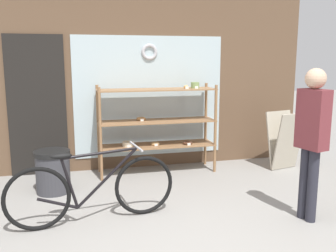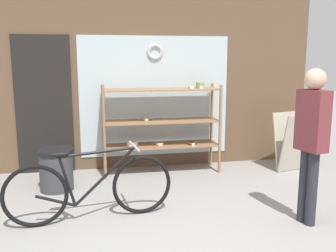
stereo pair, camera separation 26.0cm
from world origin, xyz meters
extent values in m
cube|color=brown|center=(0.00, 2.88, 1.92)|extent=(5.62, 0.08, 3.84)
cube|color=silver|center=(0.20, 2.83, 1.15)|extent=(2.38, 0.02, 1.90)
cube|color=black|center=(-1.51, 2.83, 1.05)|extent=(0.84, 0.03, 2.10)
torus|color=#B7B7BC|center=(0.20, 2.82, 1.85)|extent=(0.26, 0.06, 0.26)
cylinder|color=#8E6642|center=(-0.63, 2.28, 0.68)|extent=(0.04, 0.04, 1.36)
cylinder|color=#8E6642|center=(1.11, 2.28, 0.68)|extent=(0.04, 0.04, 1.36)
cylinder|color=#8E6642|center=(-0.63, 2.72, 0.68)|extent=(0.04, 0.04, 1.36)
cylinder|color=#8E6642|center=(1.11, 2.72, 0.68)|extent=(0.04, 0.04, 1.36)
cube|color=#8E6642|center=(0.24, 2.50, 0.43)|extent=(1.79, 0.48, 0.02)
cube|color=#8E6642|center=(0.24, 2.50, 0.80)|extent=(1.79, 0.48, 0.02)
cube|color=#8E6642|center=(0.24, 2.50, 1.29)|extent=(1.79, 0.48, 0.02)
cylinder|color=beige|center=(-0.21, 2.52, 0.47)|extent=(0.17, 0.17, 0.07)
cube|color=white|center=(-0.21, 2.43, 0.45)|extent=(0.05, 0.00, 0.04)
cylinder|color=#7A995B|center=(0.85, 2.49, 1.34)|extent=(0.13, 0.13, 0.09)
cube|color=white|center=(0.85, 2.42, 1.32)|extent=(0.05, 0.00, 0.04)
torus|color=tan|center=(0.21, 2.49, 0.45)|extent=(0.14, 0.14, 0.04)
cube|color=white|center=(0.21, 2.41, 0.45)|extent=(0.05, 0.00, 0.04)
torus|color=#B27A42|center=(0.02, 2.59, 0.84)|extent=(0.14, 0.14, 0.04)
cube|color=white|center=(0.02, 2.51, 0.83)|extent=(0.05, 0.00, 0.04)
torus|color=#4C2D1E|center=(0.71, 2.42, 0.45)|extent=(0.15, 0.15, 0.04)
cube|color=white|center=(0.71, 2.33, 0.45)|extent=(0.05, 0.00, 0.04)
ellipsoid|color=tan|center=(0.69, 2.45, 1.32)|extent=(0.08, 0.06, 0.05)
cube|color=white|center=(0.69, 2.40, 1.32)|extent=(0.05, 0.00, 0.04)
torus|color=black|center=(-1.39, 0.82, 0.34)|extent=(0.68, 0.13, 0.68)
torus|color=black|center=(-0.25, 0.96, 0.34)|extent=(0.68, 0.13, 0.68)
cylinder|color=black|center=(-0.66, 0.91, 0.48)|extent=(0.68, 0.12, 0.62)
cylinder|color=black|center=(-0.73, 0.90, 0.76)|extent=(0.80, 0.13, 0.07)
cylinder|color=black|center=(-1.06, 0.86, 0.46)|extent=(0.18, 0.05, 0.56)
cylinder|color=black|center=(-1.19, 0.85, 0.26)|extent=(0.41, 0.08, 0.18)
ellipsoid|color=black|center=(-1.13, 0.85, 0.77)|extent=(0.23, 0.12, 0.06)
cylinder|color=#B2B2B7|center=(-0.33, 0.95, 0.80)|extent=(0.08, 0.46, 0.02)
cube|color=#B2A893|center=(2.27, 2.08, 0.46)|extent=(0.54, 0.31, 0.91)
cube|color=#B2A893|center=(2.23, 2.25, 0.46)|extent=(0.54, 0.31, 0.91)
cylinder|color=#282833|center=(1.44, 0.43, 0.40)|extent=(0.11, 0.11, 0.80)
cylinder|color=#282833|center=(1.47, 0.33, 0.40)|extent=(0.11, 0.11, 0.80)
cube|color=brown|center=(1.46, 0.38, 1.12)|extent=(0.26, 0.36, 0.64)
sphere|color=tan|center=(1.46, 0.38, 1.55)|extent=(0.22, 0.22, 0.22)
cylinder|color=#38383D|center=(-1.29, 1.95, 0.28)|extent=(0.44, 0.44, 0.56)
cylinder|color=black|center=(-1.29, 1.95, 0.53)|extent=(0.47, 0.47, 0.06)
camera|label=1|loc=(-0.98, -3.01, 1.76)|focal=40.00mm
camera|label=2|loc=(-0.72, -3.07, 1.76)|focal=40.00mm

